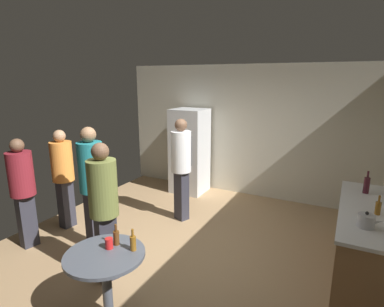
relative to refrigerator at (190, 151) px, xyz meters
The scene contains 16 objects.
ground_plane 2.61m from the refrigerator, 64.77° to the right, with size 5.20×5.20×0.10m, color #9E7C56.
wall_back 1.21m from the refrigerator, 22.54° to the left, with size 5.32×0.06×2.70m, color beige.
refrigerator is the anchor object (origin of this frame).
kitchen_counter 3.75m from the refrigerator, 26.94° to the right, with size 0.64×2.03×0.90m.
kettle 3.96m from the refrigerator, 34.36° to the right, with size 0.24×0.17×0.18m.
wine_bottle_on_counter 3.48m from the refrigerator, 18.53° to the right, with size 0.08×0.08×0.31m.
beer_bottle_on_counter 3.85m from the refrigerator, 28.20° to the right, with size 0.06×0.06×0.23m.
foreground_table 3.82m from the refrigerator, 75.05° to the right, with size 0.80×0.80×0.73m.
beer_bottle_amber 3.70m from the refrigerator, 71.12° to the right, with size 0.06×0.06×0.23m.
beer_bottle_brown 3.63m from the refrigerator, 74.40° to the right, with size 0.06×0.06×0.23m.
plastic_cup_red 3.71m from the refrigerator, 75.05° to the right, with size 0.08×0.08×0.11m, color red.
person_in_maroon_shirt 3.30m from the refrigerator, 108.49° to the right, with size 0.40×0.40×1.62m.
person_in_teal_shirt 2.74m from the refrigerator, 92.09° to the right, with size 0.39×0.39×1.79m.
person_in_orange_shirt 2.64m from the refrigerator, 113.14° to the right, with size 0.37×0.37×1.64m.
person_in_olive_shirt 3.24m from the refrigerator, 80.42° to the right, with size 0.45×0.45×1.72m.
person_in_white_shirt 1.41m from the refrigerator, 68.04° to the right, with size 0.44×0.44×1.78m.
Camera 1 is at (1.98, -3.53, 2.43)m, focal length 29.00 mm.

